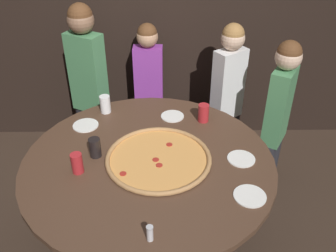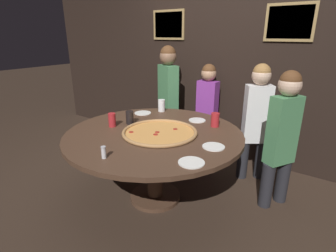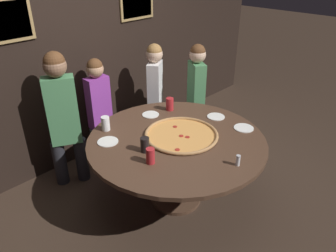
# 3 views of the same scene
# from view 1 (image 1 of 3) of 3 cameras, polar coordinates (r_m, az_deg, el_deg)

# --- Properties ---
(ground_plane) EXTENTS (24.00, 24.00, 0.00)m
(ground_plane) POSITION_cam_1_polar(r_m,az_deg,el_deg) (3.04, -2.59, -16.08)
(ground_plane) COLOR #38281E
(back_wall) EXTENTS (6.40, 0.08, 2.60)m
(back_wall) POSITION_cam_1_polar(r_m,az_deg,el_deg) (3.56, -2.53, 17.09)
(back_wall) COLOR black
(back_wall) RESTS_ON ground_plane
(dining_table) EXTENTS (1.70, 1.70, 0.74)m
(dining_table) POSITION_cam_1_polar(r_m,az_deg,el_deg) (2.60, -2.94, -7.22)
(dining_table) COLOR #4C3323
(dining_table) RESTS_ON ground_plane
(giant_pizza) EXTENTS (0.71, 0.71, 0.03)m
(giant_pizza) POSITION_cam_1_polar(r_m,az_deg,el_deg) (2.51, -1.47, -4.95)
(giant_pizza) COLOR #E0994C
(giant_pizza) RESTS_ON dining_table
(drink_cup_centre_back) EXTENTS (0.08, 0.08, 0.14)m
(drink_cup_centre_back) POSITION_cam_1_polar(r_m,az_deg,el_deg) (2.89, 5.42, 1.99)
(drink_cup_centre_back) COLOR #B22328
(drink_cup_centre_back) RESTS_ON dining_table
(drink_cup_by_shaker) EXTENTS (0.07, 0.07, 0.14)m
(drink_cup_by_shaker) POSITION_cam_1_polar(r_m,az_deg,el_deg) (2.45, -13.69, -5.53)
(drink_cup_by_shaker) COLOR #B22328
(drink_cup_by_shaker) RESTS_ON dining_table
(drink_cup_near_left) EXTENTS (0.08, 0.08, 0.14)m
(drink_cup_near_left) POSITION_cam_1_polar(r_m,az_deg,el_deg) (2.56, -11.07, -3.25)
(drink_cup_near_left) COLOR black
(drink_cup_near_left) RESTS_ON dining_table
(drink_cup_far_left) EXTENTS (0.08, 0.08, 0.14)m
(drink_cup_far_left) POSITION_cam_1_polar(r_m,az_deg,el_deg) (3.03, -9.55, 3.29)
(drink_cup_far_left) COLOR white
(drink_cup_far_left) RESTS_ON dining_table
(white_plate_near_front) EXTENTS (0.20, 0.20, 0.01)m
(white_plate_near_front) POSITION_cam_1_polar(r_m,az_deg,el_deg) (2.92, -12.44, 0.10)
(white_plate_near_front) COLOR white
(white_plate_near_front) RESTS_ON dining_table
(white_plate_right_side) EXTENTS (0.19, 0.19, 0.01)m
(white_plate_right_side) POSITION_cam_1_polar(r_m,az_deg,el_deg) (2.58, 11.07, -4.86)
(white_plate_right_side) COLOR white
(white_plate_right_side) RESTS_ON dining_table
(white_plate_left_side) EXTENTS (0.18, 0.18, 0.01)m
(white_plate_left_side) POSITION_cam_1_polar(r_m,az_deg,el_deg) (2.96, 0.68, 1.51)
(white_plate_left_side) COLOR white
(white_plate_left_side) RESTS_ON dining_table
(white_plate_far_back) EXTENTS (0.20, 0.20, 0.01)m
(white_plate_far_back) POSITION_cam_1_polar(r_m,az_deg,el_deg) (2.31, 12.36, -10.37)
(white_plate_far_back) COLOR white
(white_plate_far_back) RESTS_ON dining_table
(condiment_shaker) EXTENTS (0.04, 0.04, 0.10)m
(condiment_shaker) POSITION_cam_1_polar(r_m,az_deg,el_deg) (2.01, -2.78, -15.99)
(condiment_shaker) COLOR silver
(condiment_shaker) RESTS_ON dining_table
(diner_side_right) EXTENTS (0.34, 0.29, 1.34)m
(diner_side_right) POSITION_cam_1_polar(r_m,az_deg,el_deg) (3.39, 9.13, 5.85)
(diner_side_right) COLOR #232328
(diner_side_right) RESTS_ON ground_plane
(diner_far_left) EXTENTS (0.32, 0.19, 1.28)m
(diner_far_left) POSITION_cam_1_polar(r_m,az_deg,el_deg) (3.55, -2.97, 6.89)
(diner_far_left) COLOR #232328
(diner_far_left) RESTS_ON ground_plane
(diner_centre_back) EXTENTS (0.28, 0.35, 1.34)m
(diner_centre_back) POSITION_cam_1_polar(r_m,az_deg,el_deg) (3.15, 16.49, 2.47)
(diner_centre_back) COLOR #232328
(diner_centre_back) RESTS_ON ground_plane
(diner_far_right) EXTENTS (0.39, 0.30, 1.49)m
(diner_far_right) POSITION_cam_1_polar(r_m,az_deg,el_deg) (3.43, -12.11, 7.44)
(diner_far_right) COLOR #232328
(diner_far_right) RESTS_ON ground_plane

